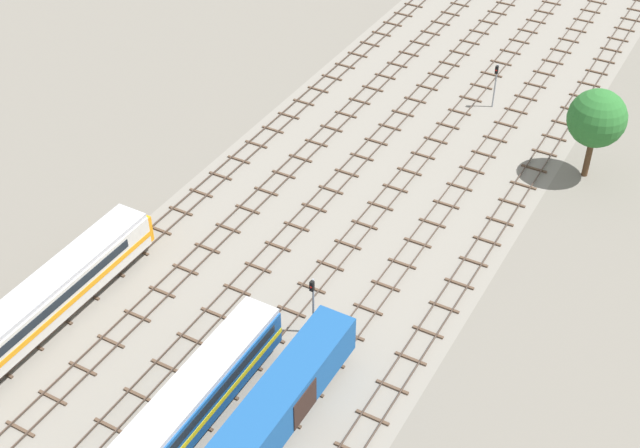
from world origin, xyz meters
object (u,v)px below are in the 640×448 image
at_px(diesel_railcar_far_left_near, 46,299).
at_px(freight_boxcar_centre_right_mid, 286,394).
at_px(passenger_coach_centre_nearest, 168,428).
at_px(signal_post_nearest, 313,299).
at_px(signal_post_near, 496,80).

relative_size(diesel_railcar_far_left_near, freight_boxcar_centre_right_mid, 1.46).
xyz_separation_m(passenger_coach_centre_nearest, signal_post_nearest, (2.44, 13.70, 0.66)).
bearing_deg(freight_boxcar_centre_right_mid, passenger_coach_centre_nearest, -129.50).
height_order(diesel_railcar_far_left_near, signal_post_near, signal_post_near).
height_order(diesel_railcar_far_left_near, signal_post_nearest, signal_post_nearest).
bearing_deg(diesel_railcar_far_left_near, signal_post_nearest, 26.89).
xyz_separation_m(freight_boxcar_centre_right_mid, signal_post_nearest, (-2.44, 7.78, 0.82)).
relative_size(diesel_railcar_far_left_near, signal_post_near, 4.30).
height_order(passenger_coach_centre_nearest, diesel_railcar_far_left_near, same).
distance_m(passenger_coach_centre_nearest, diesel_railcar_far_left_near, 15.47).
height_order(signal_post_nearest, signal_post_near, signal_post_nearest).
relative_size(passenger_coach_centre_nearest, signal_post_near, 4.62).
relative_size(passenger_coach_centre_nearest, signal_post_nearest, 4.29).
bearing_deg(passenger_coach_centre_nearest, freight_boxcar_centre_right_mid, 50.50).
height_order(passenger_coach_centre_nearest, signal_post_nearest, signal_post_nearest).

